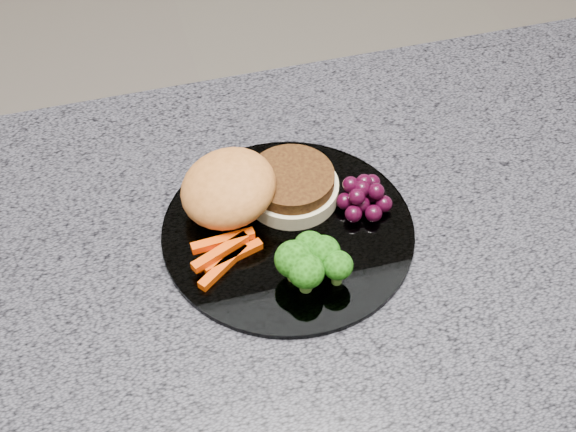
% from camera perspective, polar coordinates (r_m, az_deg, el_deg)
% --- Properties ---
extents(countertop, '(1.20, 0.60, 0.04)m').
position_cam_1_polar(countertop, '(0.84, 7.17, -2.53)').
color(countertop, '#494852').
rests_on(countertop, island_cabinet).
extents(plate, '(0.26, 0.26, 0.01)m').
position_cam_1_polar(plate, '(0.82, 0.00, -1.05)').
color(plate, white).
rests_on(plate, countertop).
extents(burger, '(0.18, 0.11, 0.05)m').
position_cam_1_polar(burger, '(0.83, -2.63, 1.86)').
color(burger, beige).
rests_on(burger, plate).
extents(carrot_sticks, '(0.08, 0.06, 0.02)m').
position_cam_1_polar(carrot_sticks, '(0.79, -4.55, -2.65)').
color(carrot_sticks, '#DC3F03').
rests_on(carrot_sticks, plate).
extents(broccoli, '(0.07, 0.06, 0.05)m').
position_cam_1_polar(broccoli, '(0.76, 1.64, -3.14)').
color(broccoli, '#51802E').
rests_on(broccoli, plate).
extents(grape_bunch, '(0.06, 0.06, 0.03)m').
position_cam_1_polar(grape_bunch, '(0.84, 5.41, 1.42)').
color(grape_bunch, black).
rests_on(grape_bunch, plate).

